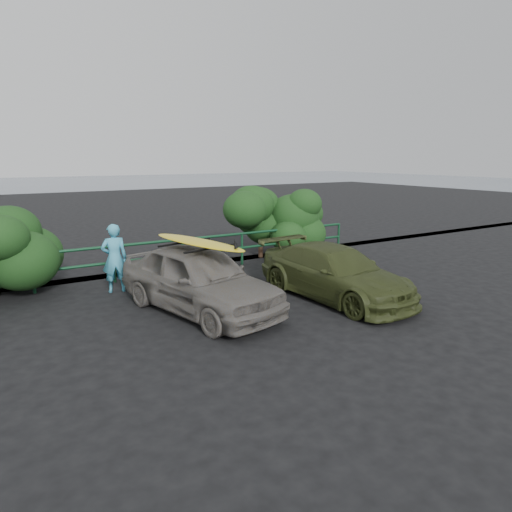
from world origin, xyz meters
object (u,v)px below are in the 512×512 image
Objects in this scene: guardrail at (150,259)px; man at (114,258)px; surfboard at (198,242)px; olive_vehicle at (335,273)px; sedan at (199,279)px.

guardrail is 1.55m from man.
olive_vehicle is at bearing -27.23° from surfboard.
man is 0.59× the size of surfboard.
guardrail is at bearing 76.65° from surfboard.
surfboard is (-3.22, 0.80, 0.94)m from olive_vehicle.
sedan is 3.31m from olive_vehicle.
man is (-1.20, 2.47, 0.14)m from sedan.
man is 2.83m from surfboard.
sedan is 2.75m from man.
guardrail is at bearing 76.65° from sedan.
guardrail is 4.75× the size of surfboard.
man is at bearing 102.48° from sedan.
olive_vehicle is 3.44m from surfboard.
surfboard reaches higher than guardrail.
guardrail is at bearing -135.80° from man.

